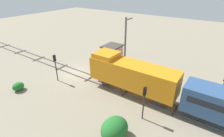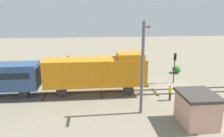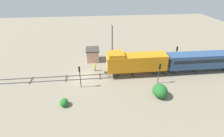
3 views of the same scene
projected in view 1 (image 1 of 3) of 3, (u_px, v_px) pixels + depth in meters
ground_plane at (75, 72)px, 27.55m from camera, size 113.37×113.37×0.00m
railway_track at (75, 72)px, 27.52m from camera, size 2.40×75.58×0.16m
locomotive at (131, 74)px, 21.29m from camera, size 2.90×11.60×4.60m
traffic_signal_near at (55, 63)px, 24.10m from camera, size 0.32×0.34×3.96m
traffic_signal_mid at (144, 97)px, 17.10m from camera, size 0.32×0.34×3.83m
traffic_signal_far at (224, 84)px, 19.05m from camera, size 0.32×0.34×3.99m
worker_near_track at (96, 65)px, 27.71m from camera, size 0.38×0.38×1.70m
catenary_mast at (125, 44)px, 26.22m from camera, size 1.94×0.28×8.42m
relay_hut at (112, 53)px, 31.47m from camera, size 3.50×2.90×2.74m
bush_near at (18, 86)px, 22.85m from camera, size 1.50×1.23×1.09m
bush_mid at (114, 129)px, 15.62m from camera, size 2.80×2.29×2.04m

